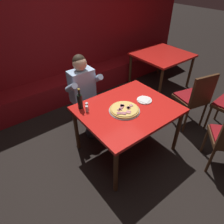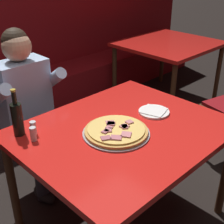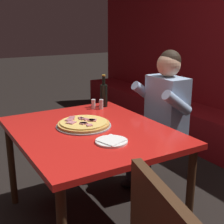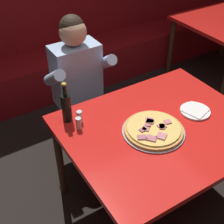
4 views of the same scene
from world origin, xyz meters
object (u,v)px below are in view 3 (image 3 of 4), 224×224
Objects in this scene: shaker_parmesan at (93,105)px; diner_seated_blue_shirt at (159,114)px; pizza at (84,124)px; plate_white_paper at (112,141)px; main_dining_table at (91,139)px; shaker_black_pepper at (101,105)px; beer_bottle at (104,95)px.

shaker_parmesan is 0.60m from diner_seated_blue_shirt.
pizza is 1.94× the size of plate_white_paper.
shaker_black_pepper is at bearing 142.94° from main_dining_table.
shaker_black_pepper is 0.53m from diner_seated_blue_shirt.
plate_white_paper is 0.89m from beer_bottle.
shaker_black_pepper is (-0.36, 0.34, 0.02)m from pizza.
main_dining_table is at bearing -29.74° from shaker_parmesan.
plate_white_paper is (0.38, 0.02, -0.01)m from pizza.
shaker_black_pepper is (0.06, -0.06, -0.07)m from beer_bottle.
main_dining_table is 0.55m from shaker_parmesan.
shaker_parmesan is at bearing 144.07° from pizza.
main_dining_table is 6.00× the size of plate_white_paper.
shaker_black_pepper is (-0.43, 0.33, 0.12)m from main_dining_table.
shaker_parmesan is at bearing -78.71° from beer_bottle.
shaker_parmesan is at bearing 161.00° from plate_white_paper.
beer_bottle reaches higher than shaker_parmesan.
beer_bottle reaches higher than pizza.
diner_seated_blue_shirt is (0.28, 0.52, -0.10)m from shaker_parmesan.
shaker_black_pepper is 0.07× the size of diner_seated_blue_shirt.
shaker_parmesan is (-0.77, 0.27, 0.03)m from plate_white_paper.
main_dining_table is at bearing -37.06° from shaker_black_pepper.
plate_white_paper is 0.16× the size of diner_seated_blue_shirt.
plate_white_paper is 0.82m from shaker_parmesan.
pizza is at bearing -44.11° from beer_bottle.
plate_white_paper is at bearing -23.80° from shaker_black_pepper.
beer_bottle reaches higher than shaker_black_pepper.
shaker_black_pepper is at bearing -44.88° from beer_bottle.
diner_seated_blue_shirt is (-0.11, 0.80, -0.08)m from pizza.
pizza reaches higher than plate_white_paper.
beer_bottle is 0.23× the size of diner_seated_blue_shirt.
diner_seated_blue_shirt reaches higher than shaker_parmesan.
diner_seated_blue_shirt reaches higher than beer_bottle.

